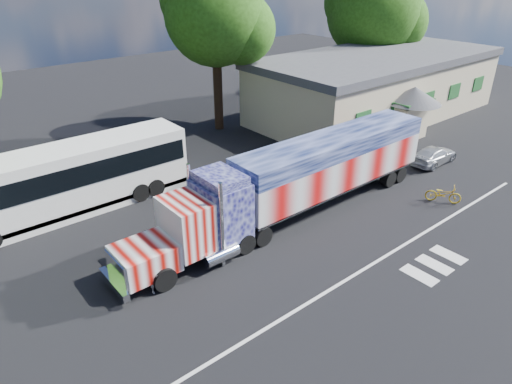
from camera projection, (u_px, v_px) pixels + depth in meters
ground at (296, 250)px, 21.57m from camera, size 100.00×100.00×0.00m
lane_markings at (384, 274)px, 19.94m from camera, size 30.00×2.67×0.01m
semi_truck at (301, 178)px, 23.72m from camera, size 19.41×3.07×4.14m
coach_bus at (74, 178)px, 24.26m from camera, size 12.42×2.89×3.61m
hall_building at (377, 85)px, 39.10m from camera, size 22.40×12.80×5.20m
parked_car at (434, 155)px, 30.46m from camera, size 4.01×1.68×1.16m
woman at (155, 276)px, 18.53m from camera, size 0.58×0.38×1.57m
bicycle at (443, 194)px, 25.61m from camera, size 1.61×1.98×1.01m
tree_ne_a at (217, 16)px, 33.20m from camera, size 7.78×7.41×12.35m
tree_far_ne at (375, 13)px, 44.07m from camera, size 9.38×8.93×12.13m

